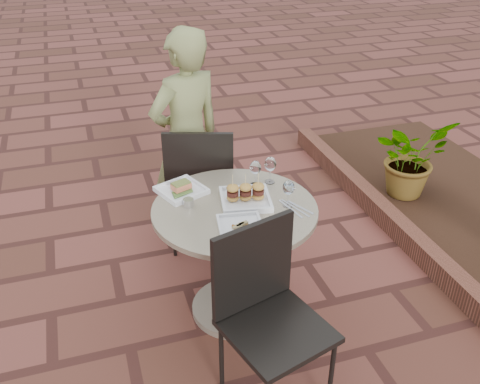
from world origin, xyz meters
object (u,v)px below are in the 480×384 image
object	(u,v)px
chair_near	(266,303)
diner	(187,139)
plate_salmon	(181,189)
cafe_table	(235,244)
plate_sliders	(245,196)
chair_far	(201,179)
plate_tuna	(240,226)

from	to	relation	value
chair_near	diner	distance (m)	1.49
chair_near	plate_salmon	distance (m)	0.87
cafe_table	diner	bearing A→B (deg)	93.75
cafe_table	plate_sliders	size ratio (longest dim) A/B	2.87
cafe_table	chair_far	xyz separation A→B (m)	(-0.02, 0.68, 0.07)
diner	plate_tuna	size ratio (longest dim) A/B	5.91
diner	cafe_table	bearing A→B (deg)	72.11
plate_sliders	chair_near	bearing A→B (deg)	-99.53
plate_salmon	plate_tuna	world-z (taller)	plate_salmon
plate_tuna	cafe_table	bearing A→B (deg)	80.61
chair_far	plate_tuna	world-z (taller)	chair_far
chair_near	diner	world-z (taller)	diner
diner	plate_tuna	distance (m)	1.10
diner	plate_tuna	world-z (taller)	diner
cafe_table	plate_salmon	bearing A→B (deg)	134.18
chair_far	plate_sliders	world-z (taller)	chair_far
plate_sliders	diner	bearing A→B (deg)	98.75
plate_salmon	plate_sliders	bearing A→B (deg)	-33.76
plate_salmon	plate_tuna	distance (m)	0.50
plate_salmon	plate_sliders	distance (m)	0.38
plate_salmon	plate_tuna	size ratio (longest dim) A/B	1.20
chair_near	diner	xyz separation A→B (m)	(-0.03, 1.47, 0.20)
cafe_table	diner	xyz separation A→B (m)	(-0.06, 0.90, 0.27)
chair_far	plate_salmon	distance (m)	0.53
cafe_table	plate_tuna	world-z (taller)	plate_tuna
plate_tuna	plate_sliders	bearing A→B (deg)	66.05
diner	chair_far	bearing A→B (deg)	77.42
cafe_table	plate_sliders	xyz separation A→B (m)	(0.07, 0.04, 0.28)
cafe_table	chair_near	size ratio (longest dim) A/B	0.97
cafe_table	plate_sliders	bearing A→B (deg)	26.81
plate_tuna	plate_salmon	bearing A→B (deg)	114.49
plate_sliders	chair_far	bearing A→B (deg)	98.65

